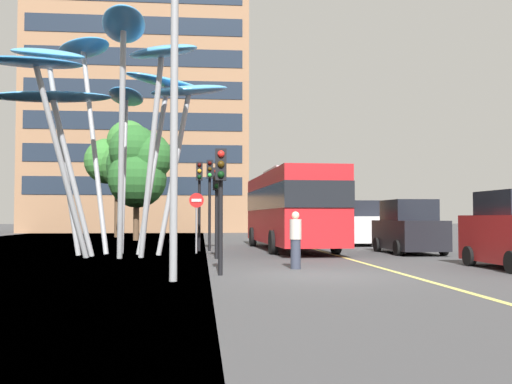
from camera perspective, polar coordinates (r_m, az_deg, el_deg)
name	(u,v)px	position (r m, az deg, el deg)	size (l,w,h in m)	color
ground	(292,277)	(15.16, 3.49, -8.21)	(120.00, 240.00, 0.10)	#424244
red_bus	(290,206)	(26.82, 3.32, -1.33)	(3.11, 11.44, 3.66)	red
leaf_sculpture	(113,81)	(23.89, -13.59, 10.38)	(8.93, 10.02, 9.11)	#9EA0A5
traffic_light_kerb_near	(221,183)	(15.03, -3.42, 0.83)	(0.28, 0.42, 3.21)	black
traffic_light_kerb_far	(217,193)	(21.02, -3.80, -0.05)	(0.28, 0.42, 3.23)	black
traffic_light_island_mid	(210,185)	(26.01, -4.48, 0.63)	(0.28, 0.42, 3.98)	black
traffic_light_opposite	(199,187)	(25.92, -5.48, 0.51)	(0.28, 0.42, 3.89)	black
car_parked_mid	(409,229)	(24.95, 14.47, -3.43)	(2.03, 4.27, 2.18)	black
car_parked_far	(361,225)	(31.81, 10.11, -3.11)	(2.00, 3.98, 2.34)	silver
street_lamp	(186,48)	(14.34, -6.71, 13.62)	(1.45, 0.44, 8.73)	gray
tree_pavement_near	(139,164)	(38.73, -11.18, 2.66)	(4.45, 5.27, 7.33)	brown
tree_pavement_far	(120,159)	(44.73, -12.92, 3.16)	(5.03, 4.32, 8.60)	brown
pedestrian	(296,240)	(16.99, 3.83, -4.64)	(0.34, 0.34, 1.64)	#2D3342
no_entry_sign	(196,213)	(24.37, -5.75, -2.03)	(0.60, 0.12, 2.47)	gray
backdrop_building	(141,115)	(63.82, -10.99, 7.32)	(21.73, 12.63, 24.51)	#936B4C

